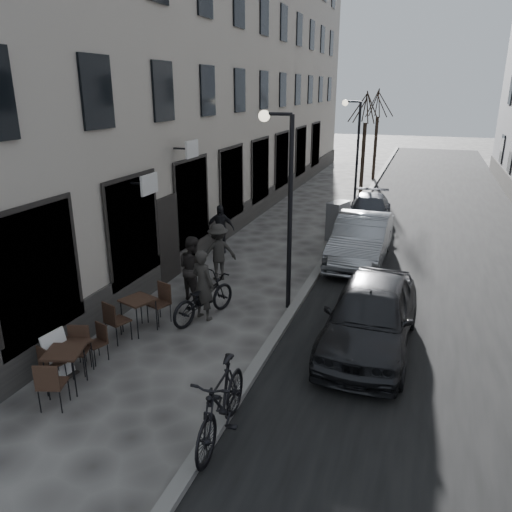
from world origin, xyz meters
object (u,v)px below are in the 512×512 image
Objects in this scene: car_mid at (361,239)px; moped at (221,403)px; bistro_set_a at (65,366)px; pedestrian_mid at (218,252)px; bistro_set_c at (139,312)px; pedestrian_near at (193,268)px; streetlamp_near at (284,191)px; tree_far at (378,104)px; car_near at (370,315)px; streetlamp_far at (354,143)px; sign_board at (59,360)px; tree_near at (366,107)px; pedestrian_far at (220,229)px; car_far at (369,210)px; bistro_set_b at (75,353)px; bicycle at (203,298)px; utility_cabinet at (338,221)px.

moped is (-0.96, -9.83, -0.12)m from car_mid.
pedestrian_mid is at bearing 68.39° from bistro_set_a.
bistro_set_c is 0.96× the size of pedestrian_near.
bistro_set_a is at bearing -119.63° from streetlamp_near.
bistro_set_a is 10.44m from car_mid.
tree_far is 1.23× the size of car_near.
pedestrian_mid is at bearing -102.73° from streetlamp_far.
car_mid is (4.77, 9.20, 0.38)m from sign_board.
tree_near is at bearing 89.72° from streetlamp_near.
pedestrian_near is 4.23m from pedestrian_far.
moped is at bearing -84.52° from streetlamp_near.
car_near is (2.47, -13.50, -2.37)m from streetlamp_far.
car_near is (2.40, -22.50, -3.87)m from tree_far.
tree_far is 3.26× the size of pedestrian_mid.
streetlamp_near is 1.06× the size of car_mid.
car_far is (1.17, -2.57, -2.54)m from streetlamp_far.
tree_near reaches higher than bistro_set_b.
car_near is 2.07× the size of moped.
streetlamp_far is 17.53m from bistro_set_a.
sign_board is 3.82m from bicycle.
pedestrian_near is 6.14m from car_mid.
streetlamp_near reaches higher than car_near.
bistro_set_c is 3.87m from pedestrian_mid.
streetlamp_far reaches higher than pedestrian_far.
tree_far is at bearing 98.08° from car_near.
car_far is at bearing -151.58° from pedestrian_mid.
pedestrian_mid is at bearing 101.60° from bistro_set_b.
bistro_set_c is 0.82× the size of bicycle.
pedestrian_far reaches higher than bistro_set_c.
bistro_set_b is (-0.25, 0.59, -0.07)m from bistro_set_a.
pedestrian_far is (-0.50, 8.92, 0.36)m from bistro_set_a.
bistro_set_c is (-2.85, -2.50, -2.65)m from streetlamp_near.
tree_near is at bearing 88.00° from sign_board.
car_far reaches higher than bicycle.
bistro_set_b is 11.80m from utility_cabinet.
streetlamp_far is 17.02m from bistro_set_b.
streetlamp_near is 3.53× the size of bistro_set_b.
streetlamp_far is 13.69m from bicycle.
bistro_set_c is at bearing -138.73° from streetlamp_near.
bistro_set_a is at bearing -114.18° from car_mid.
pedestrian_far is at bearing 110.39° from moped.
sign_board is 8.65m from pedestrian_far.
bicycle is 11.14m from car_far.
streetlamp_far is at bearing 98.61° from bistro_set_c.
car_far is (3.64, 9.73, -0.29)m from pedestrian_near.
pedestrian_far is at bearing -50.30° from pedestrian_near.
car_near is (2.47, -1.50, -2.37)m from streetlamp_near.
tree_near is at bearing -72.34° from pedestrian_near.
utility_cabinet is (3.12, 9.29, 0.22)m from bistro_set_c.
pedestrian_mid is 4.95m from car_mid.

